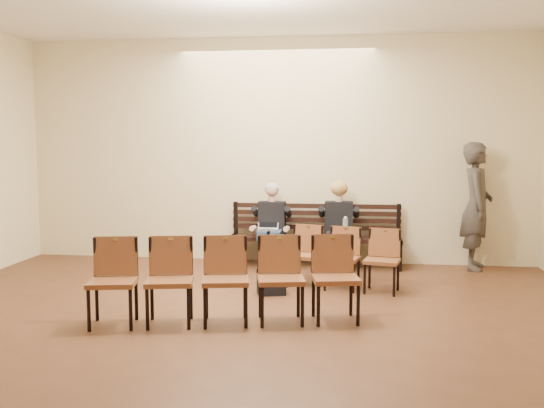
{
  "coord_description": "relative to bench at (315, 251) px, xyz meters",
  "views": [
    {
      "loc": [
        1.17,
        -4.45,
        1.91
      ],
      "look_at": [
        0.05,
        4.05,
        1.01
      ],
      "focal_mm": 40.0,
      "sensor_mm": 36.0,
      "label": 1
    }
  ],
  "objects": [
    {
      "name": "room_walls",
      "position": [
        -0.63,
        -3.86,
        2.31
      ],
      "size": [
        8.02,
        10.01,
        3.51
      ],
      "color": "beige",
      "rests_on": "ground"
    },
    {
      "name": "passerby",
      "position": [
        2.38,
        0.1,
        0.86
      ],
      "size": [
        0.65,
        0.87,
        2.17
      ],
      "primitive_type": "imported",
      "rotation": [
        0.0,
        0.0,
        1.4
      ],
      "color": "#38322E",
      "rests_on": "ground"
    },
    {
      "name": "laptop",
      "position": [
        -0.7,
        -0.26,
        0.34
      ],
      "size": [
        0.33,
        0.27,
        0.22
      ],
      "primitive_type": "cube",
      "rotation": [
        0.0,
        0.0,
        -0.1
      ],
      "color": "#B5B6BA",
      "rests_on": "bench"
    },
    {
      "name": "chair_row_back",
      "position": [
        -0.75,
        -3.03,
        0.23
      ],
      "size": [
        2.83,
        1.04,
        0.91
      ],
      "primitive_type": "cube",
      "rotation": [
        0.0,
        0.0,
        0.2
      ],
      "color": "brown",
      "rests_on": "ground"
    },
    {
      "name": "water_bottle",
      "position": [
        0.46,
        -0.42,
        0.35
      ],
      "size": [
        0.08,
        0.08,
        0.25
      ],
      "primitive_type": "cylinder",
      "rotation": [
        0.0,
        0.0,
        -0.01
      ],
      "color": "silver",
      "rests_on": "bench"
    },
    {
      "name": "chair_row_front",
      "position": [
        0.43,
        -1.39,
        0.18
      ],
      "size": [
        1.5,
        0.74,
        0.8
      ],
      "primitive_type": "cube",
      "rotation": [
        0.0,
        0.0,
        -0.22
      ],
      "color": "brown",
      "rests_on": "ground"
    },
    {
      "name": "ground",
      "position": [
        -0.63,
        -4.65,
        -0.23
      ],
      "size": [
        10.0,
        10.0,
        0.0
      ],
      "primitive_type": "plane",
      "color": "#54311C",
      "rests_on": "ground"
    },
    {
      "name": "bag",
      "position": [
        -0.43,
        -1.77,
        -0.1
      ],
      "size": [
        0.39,
        0.32,
        0.25
      ],
      "primitive_type": "cube",
      "rotation": [
        0.0,
        0.0,
        0.28
      ],
      "color": "black",
      "rests_on": "ground"
    },
    {
      "name": "seated_woman",
      "position": [
        0.36,
        -0.12,
        0.38
      ],
      "size": [
        0.52,
        0.72,
        1.2
      ],
      "primitive_type": null,
      "color": "black",
      "rests_on": "ground"
    },
    {
      "name": "bench",
      "position": [
        0.0,
        0.0,
        0.0
      ],
      "size": [
        2.6,
        0.9,
        0.45
      ],
      "primitive_type": "cube",
      "color": "black",
      "rests_on": "ground"
    },
    {
      "name": "seated_man",
      "position": [
        -0.65,
        -0.12,
        0.38
      ],
      "size": [
        0.5,
        0.7,
        1.21
      ],
      "primitive_type": null,
      "color": "black",
      "rests_on": "ground"
    }
  ]
}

